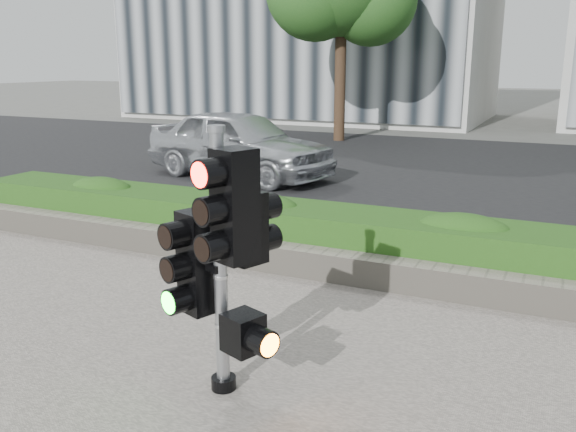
# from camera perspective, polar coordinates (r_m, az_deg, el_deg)

# --- Properties ---
(ground) EXTENTS (120.00, 120.00, 0.00)m
(ground) POSITION_cam_1_polar(r_m,az_deg,el_deg) (5.89, -3.54, -11.80)
(ground) COLOR #51514C
(ground) RESTS_ON ground
(road) EXTENTS (60.00, 13.00, 0.02)m
(road) POSITION_cam_1_polar(r_m,az_deg,el_deg) (15.07, 14.92, 3.98)
(road) COLOR black
(road) RESTS_ON ground
(curb) EXTENTS (60.00, 0.25, 0.12)m
(curb) POSITION_cam_1_polar(r_m,az_deg,el_deg) (8.57, 6.55, -2.94)
(curb) COLOR gray
(curb) RESTS_ON ground
(stone_wall) EXTENTS (12.00, 0.32, 0.34)m
(stone_wall) POSITION_cam_1_polar(r_m,az_deg,el_deg) (7.41, 3.47, -4.53)
(stone_wall) COLOR gray
(stone_wall) RESTS_ON sidewalk
(hedge) EXTENTS (12.00, 1.00, 0.68)m
(hedge) POSITION_cam_1_polar(r_m,az_deg,el_deg) (7.94, 5.22, -1.98)
(hedge) COLOR #428328
(hedge) RESTS_ON sidewalk
(traffic_signal) EXTENTS (0.78, 0.65, 2.11)m
(traffic_signal) POSITION_cam_1_polar(r_m,az_deg,el_deg) (4.65, -5.88, -3.19)
(traffic_signal) COLOR black
(traffic_signal) RESTS_ON sidewalk
(car_silver) EXTENTS (4.78, 2.65, 1.54)m
(car_silver) POSITION_cam_1_polar(r_m,az_deg,el_deg) (13.83, -4.60, 6.79)
(car_silver) COLOR silver
(car_silver) RESTS_ON road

